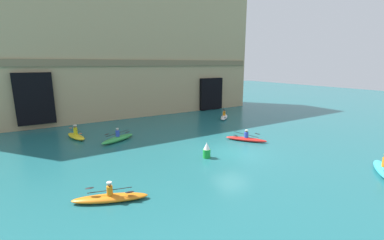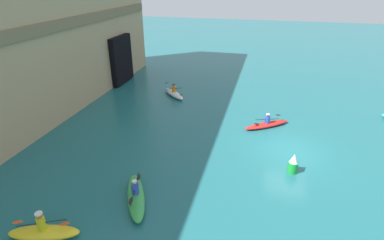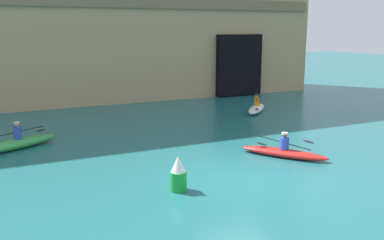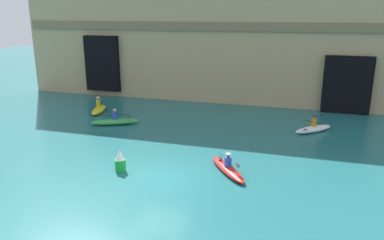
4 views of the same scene
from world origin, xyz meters
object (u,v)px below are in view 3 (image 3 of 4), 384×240
(kayak_green, at_px, (18,143))
(kayak_white, at_px, (256,108))
(marker_buoy, at_px, (178,175))
(kayak_red, at_px, (284,152))

(kayak_green, bearing_deg, kayak_white, -17.46)
(kayak_white, relative_size, marker_buoy, 2.38)
(kayak_red, height_order, kayak_white, kayak_white)
(kayak_red, distance_m, kayak_white, 9.01)
(kayak_red, xyz_separation_m, kayak_green, (-9.29, 5.71, 0.04))
(kayak_green, distance_m, marker_buoy, 8.31)
(marker_buoy, bearing_deg, kayak_green, 120.11)
(kayak_green, xyz_separation_m, kayak_white, (13.36, 2.34, -0.00))
(kayak_red, height_order, marker_buoy, marker_buoy)
(kayak_red, distance_m, marker_buoy, 5.34)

